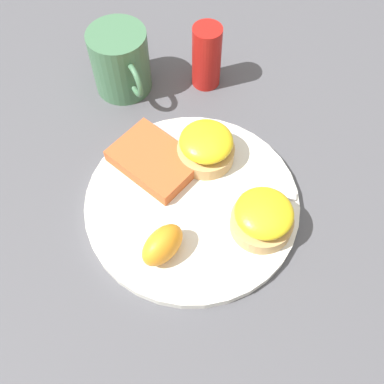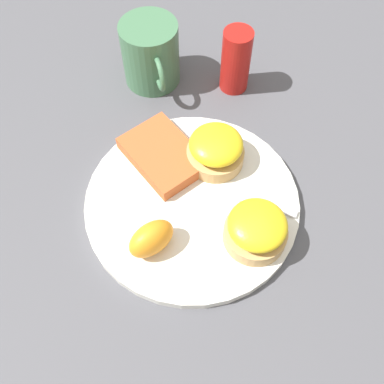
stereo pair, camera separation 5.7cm
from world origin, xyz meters
name	(u,v)px [view 1 (the left image)]	position (x,y,z in m)	size (l,w,h in m)	color
ground_plane	(192,205)	(0.00, 0.00, 0.00)	(1.10, 1.10, 0.00)	#4C4C51
plate	(192,202)	(0.00, 0.00, 0.01)	(0.28, 0.28, 0.01)	silver
sandwich_benedict_left	(263,217)	(0.08, 0.06, 0.04)	(0.08, 0.08, 0.05)	tan
sandwich_benedict_right	(206,147)	(-0.05, 0.05, 0.04)	(0.08, 0.08, 0.05)	tan
hashbrown_patty	(154,160)	(-0.07, -0.02, 0.02)	(0.11, 0.08, 0.02)	#BA552A
orange_wedge	(163,245)	(0.05, -0.07, 0.04)	(0.06, 0.04, 0.04)	orange
fork	(213,187)	(0.00, 0.03, 0.02)	(0.13, 0.16, 0.00)	silver
cup	(121,62)	(-0.24, 0.01, 0.05)	(0.12, 0.09, 0.10)	#42704C
condiment_bottle	(207,57)	(-0.19, 0.13, 0.05)	(0.04, 0.04, 0.10)	#B21914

